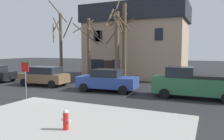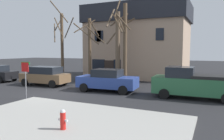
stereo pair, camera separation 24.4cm
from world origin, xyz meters
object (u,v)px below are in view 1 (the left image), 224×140
(tree_bare_mid, at_px, (89,47))
(tree_bare_end, at_px, (124,41))
(tree_bare_near, at_px, (61,43))
(bicycle_leaning, at_px, (56,77))
(car_brown_wagon, at_px, (44,76))
(car_blue_sedan, at_px, (107,80))
(fire_hydrant, at_px, (66,119))
(building_main, at_px, (137,41))
(tree_bare_far, at_px, (117,45))
(street_sign_pole, at_px, (25,73))
(pickup_truck_green, at_px, (194,83))

(tree_bare_mid, height_order, tree_bare_end, tree_bare_end)
(tree_bare_near, relative_size, bicycle_leaning, 5.15)
(tree_bare_mid, xyz_separation_m, car_brown_wagon, (-2.56, -3.67, -2.62))
(bicycle_leaning, bearing_deg, tree_bare_near, 97.21)
(car_blue_sedan, bearing_deg, car_brown_wagon, 178.74)
(tree_bare_mid, bearing_deg, car_brown_wagon, -124.90)
(fire_hydrant, bearing_deg, building_main, 99.56)
(tree_bare_far, height_order, fire_hydrant, tree_bare_far)
(street_sign_pole, bearing_deg, tree_bare_end, 68.21)
(pickup_truck_green, bearing_deg, car_blue_sedan, -178.90)
(tree_bare_near, relative_size, street_sign_pole, 3.42)
(tree_bare_near, bearing_deg, car_brown_wagon, -71.71)
(bicycle_leaning, bearing_deg, street_sign_pole, -63.18)
(tree_bare_far, relative_size, street_sign_pole, 2.98)
(tree_bare_far, xyz_separation_m, bicycle_leaning, (-6.65, -1.06, -3.37))
(car_brown_wagon, bearing_deg, building_main, 60.46)
(building_main, bearing_deg, tree_bare_end, -83.38)
(car_brown_wagon, distance_m, bicycle_leaning, 3.49)
(pickup_truck_green, bearing_deg, fire_hydrant, -115.64)
(tree_bare_near, height_order, tree_bare_end, tree_bare_near)
(building_main, xyz_separation_m, bicycle_leaning, (-6.87, -6.64, -3.91))
(car_brown_wagon, relative_size, pickup_truck_green, 0.82)
(car_brown_wagon, bearing_deg, pickup_truck_green, -0.09)
(building_main, relative_size, car_blue_sedan, 2.45)
(street_sign_pole, distance_m, bicycle_leaning, 9.23)
(building_main, relative_size, street_sign_pole, 4.75)
(pickup_truck_green, xyz_separation_m, bicycle_leaning, (-14.13, 3.22, -0.65))
(tree_bare_near, distance_m, street_sign_pole, 10.50)
(building_main, relative_size, tree_bare_near, 1.39)
(tree_bare_near, distance_m, car_blue_sedan, 9.62)
(tree_bare_near, xyz_separation_m, car_blue_sedan, (7.88, -4.51, -3.19))
(pickup_truck_green, bearing_deg, bicycle_leaning, 167.16)
(pickup_truck_green, height_order, bicycle_leaning, pickup_truck_green)
(tree_bare_far, bearing_deg, street_sign_pole, -105.36)
(fire_hydrant, bearing_deg, car_blue_sedan, 104.89)
(pickup_truck_green, bearing_deg, tree_bare_near, 162.91)
(tree_bare_end, xyz_separation_m, car_blue_sedan, (0.14, -3.88, -3.24))
(car_blue_sedan, bearing_deg, street_sign_pole, -126.97)
(tree_bare_far, bearing_deg, car_brown_wagon, -141.44)
(car_blue_sedan, distance_m, pickup_truck_green, 6.41)
(street_sign_pole, bearing_deg, car_brown_wagon, 119.71)
(car_blue_sedan, height_order, bicycle_leaning, car_blue_sedan)
(building_main, relative_size, car_brown_wagon, 2.60)
(fire_hydrant, xyz_separation_m, street_sign_pole, (-5.87, 3.71, 1.20))
(building_main, xyz_separation_m, tree_bare_end, (0.71, -6.11, -0.16))
(pickup_truck_green, bearing_deg, building_main, 126.35)
(tree_bare_mid, bearing_deg, tree_bare_end, 1.00)
(tree_bare_near, xyz_separation_m, tree_bare_end, (7.73, -0.64, 0.06))
(building_main, height_order, street_sign_pole, building_main)
(tree_bare_mid, distance_m, tree_bare_far, 2.86)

